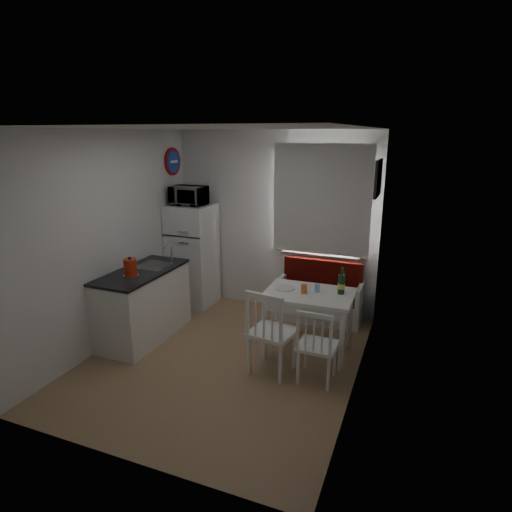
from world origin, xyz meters
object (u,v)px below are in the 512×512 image
at_px(bench, 319,301).
at_px(kettle, 130,268).
at_px(dining_table, 309,299).
at_px(microwave, 189,196).
at_px(fridge, 193,255).
at_px(chair_left, 269,325).
at_px(chair_right, 316,339).
at_px(kitchen_counter, 144,304).
at_px(wine_bottle, 342,280).

xyz_separation_m(bench, kettle, (-1.92, -1.62, 0.75)).
xyz_separation_m(dining_table, microwave, (-2.04, 0.82, 1.00)).
bearing_deg(microwave, bench, 4.61).
relative_size(fridge, kettle, 6.25).
distance_m(chair_left, kettle, 1.81).
height_order(bench, chair_right, chair_right).
bearing_deg(kitchen_counter, dining_table, 10.23).
bearing_deg(bench, fridge, -176.85).
relative_size(microwave, kettle, 2.02).
height_order(chair_right, wine_bottle, wine_bottle).
xyz_separation_m(chair_left, fridge, (-1.79, 1.54, 0.17)).
bearing_deg(kettle, chair_left, -1.07).
relative_size(fridge, microwave, 3.10).
height_order(dining_table, microwave, microwave).
bearing_deg(fridge, kitchen_counter, -90.90).
distance_m(dining_table, fridge, 2.22).
height_order(dining_table, chair_right, chair_right).
bearing_deg(bench, wine_bottle, -63.36).
bearing_deg(fridge, chair_left, -40.79).
bearing_deg(wine_bottle, kitchen_counter, -168.92).
xyz_separation_m(fridge, microwave, (0.00, -0.05, 0.91)).
height_order(kitchen_counter, chair_right, kitchen_counter).
bearing_deg(kitchen_counter, wine_bottle, 11.08).
bearing_deg(dining_table, fridge, 155.30).
bearing_deg(kettle, dining_table, 17.62).
height_order(chair_left, chair_right, chair_left).
height_order(chair_right, fridge, fridge).
distance_m(bench, fridge, 2.01).
bearing_deg(wine_bottle, kettle, -162.63).
height_order(chair_left, kettle, kettle).
bearing_deg(chair_left, dining_table, 77.71).
xyz_separation_m(chair_right, kettle, (-2.26, 0.02, 0.50)).
relative_size(dining_table, kettle, 4.20).
height_order(chair_left, microwave, microwave).
height_order(kitchen_counter, fridge, fridge).
xyz_separation_m(kitchen_counter, dining_table, (2.06, 0.37, 0.22)).
height_order(fridge, microwave, microwave).
height_order(kitchen_counter, kettle, kitchen_counter).
height_order(chair_left, fridge, fridge).
xyz_separation_m(kitchen_counter, chair_left, (1.81, -0.30, 0.15)).
relative_size(kettle, wine_bottle, 0.77).
relative_size(bench, chair_left, 2.23).
bearing_deg(bench, kitchen_counter, -145.51).
height_order(bench, dining_table, bench).
height_order(dining_table, wine_bottle, wine_bottle).
distance_m(kitchen_counter, fridge, 1.28).
xyz_separation_m(kitchen_counter, microwave, (0.02, 1.19, 1.22)).
height_order(dining_table, chair_left, chair_left).
relative_size(kitchen_counter, kettle, 5.35).
height_order(kitchen_counter, wine_bottle, kitchen_counter).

